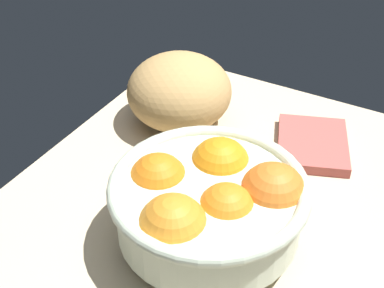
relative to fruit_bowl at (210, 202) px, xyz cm
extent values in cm
cube|color=#C8B492|center=(-5.20, -0.14, -7.72)|extent=(65.64, 57.06, 3.00)
cylinder|color=silver|center=(0.09, -0.10, -5.07)|extent=(10.75, 10.75, 2.30)
cylinder|color=silver|center=(0.09, -0.10, -0.80)|extent=(21.10, 21.10, 6.24)
torus|color=silver|center=(0.09, -0.10, 2.32)|extent=(22.70, 22.70, 1.60)
sphere|color=orange|center=(-5.11, -1.43, 0.83)|extent=(7.49, 7.49, 7.49)
sphere|color=orange|center=(1.20, 2.62, 0.68)|extent=(6.66, 6.66, 6.66)
sphere|color=orange|center=(6.36, -1.07, 0.86)|extent=(7.70, 7.70, 7.70)
sphere|color=orange|center=(0.68, -6.45, 0.75)|extent=(7.08, 7.08, 7.08)
sphere|color=orange|center=(-3.50, 6.09, 0.89)|extent=(7.88, 7.88, 7.88)
ellipsoid|color=tan|center=(-20.15, -15.85, -0.72)|extent=(21.59, 21.53, 10.99)
cube|color=#B1524B|center=(-23.53, 4.65, -5.44)|extent=(15.16, 13.69, 1.55)
camera|label=1|loc=(40.59, 20.42, 42.25)|focal=51.00mm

